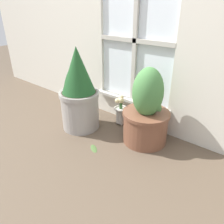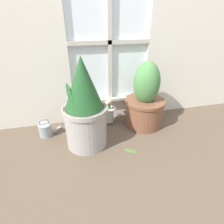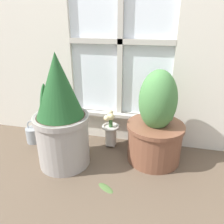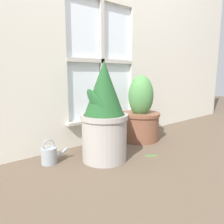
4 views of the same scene
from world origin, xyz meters
The scene contains 6 objects.
ground_plane centered at (0.00, 0.00, 0.00)m, with size 10.00×10.00×0.00m, color brown.
potted_plant_left centered at (-0.28, 0.21, 0.34)m, with size 0.34×0.34×0.72m.
potted_plant_right centered at (0.28, 0.39, 0.25)m, with size 0.37×0.37×0.61m.
flower_vase centered at (-0.04, 0.48, 0.13)m, with size 0.13×0.13×0.29m.
watering_can centered at (-0.63, 0.41, 0.06)m, with size 0.20×0.11×0.18m.
fallen_leaf centered at (0.04, 0.04, 0.00)m, with size 0.12×0.10×0.01m.
Camera 4 is at (-1.22, -1.00, 0.63)m, focal length 35.00 mm.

